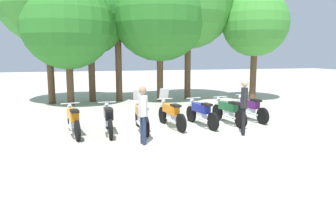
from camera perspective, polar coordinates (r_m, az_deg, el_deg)
name	(u,v)px	position (r m, az deg, el deg)	size (l,w,h in m)	color
ground_plane	(172,127)	(11.20, 0.66, -4.93)	(80.00, 80.00, 0.00)	#BCB7A8
motorcycle_0	(73,120)	(10.55, -17.21, -3.36)	(0.66, 2.17, 0.99)	black
motorcycle_1	(108,118)	(10.49, -11.01, -3.20)	(0.62, 2.19, 0.99)	black
motorcycle_2	(141,116)	(10.68, -4.96, -2.79)	(0.62, 2.19, 1.37)	black
motorcycle_3	(171,113)	(11.14, 0.54, -2.28)	(0.64, 2.18, 1.37)	black
motorcycle_4	(201,113)	(11.41, 6.15, -2.14)	(0.65, 2.17, 0.99)	black
motorcycle_5	(228,111)	(11.93, 11.09, -1.78)	(0.62, 2.18, 0.99)	black
motorcycle_6	(250,108)	(12.77, 14.96, -1.23)	(0.62, 2.19, 0.99)	black
person_0	(244,102)	(10.28, 13.96, -0.21)	(0.32, 0.40, 1.83)	black
person_1	(143,111)	(8.95, -4.68, -1.78)	(0.27, 0.41, 1.72)	#232D4C
tree_1	(67,23)	(16.71, -18.20, 13.54)	(4.65, 4.65, 6.51)	brown
tree_2	(90,18)	(17.78, -14.33, 14.63)	(3.97, 3.97, 6.57)	brown
tree_3	(117,10)	(17.78, -9.40, 16.33)	(3.27, 3.27, 6.73)	brown
tree_4	(160,12)	(17.53, -1.54, 16.26)	(5.44, 5.44, 7.68)	brown
tree_5	(188,3)	(18.40, 3.77, 17.69)	(5.21, 5.21, 8.15)	brown
tree_6	(255,23)	(18.42, 15.90, 13.69)	(3.73, 3.73, 6.24)	brown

